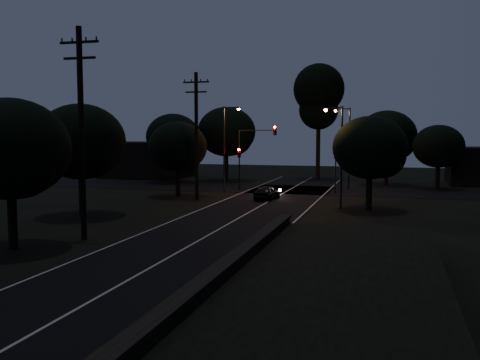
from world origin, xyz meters
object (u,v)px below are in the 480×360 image
Objects in this scene: utility_pole_far at (196,134)px; streetlight_b at (347,142)px; signal_left at (239,161)px; car at (267,192)px; streetlight_a at (226,143)px; utility_pole_mid at (81,130)px; signal_mast at (256,146)px; signal_right at (336,163)px; tall_pine at (319,96)px; streetlight_c at (339,150)px.

utility_pole_far is 16.51m from streetlight_b.
signal_left is 7.74m from car.
signal_left is 2.77m from streetlight_a.
utility_pole_mid is 1.76× the size of signal_mast.
signal_right is 8.25m from car.
streetlight_a reaches higher than signal_left.
streetlight_a is (-9.91, -1.99, 1.80)m from signal_right.
utility_pole_far is 1.68× the size of signal_mast.
signal_mast reaches higher than signal_right.
utility_pole_mid reaches higher than car.
streetlight_a is (0.69, 23.00, -1.10)m from utility_pole_mid.
tall_pine reaches higher than utility_pole_mid.
signal_left is at bearing 180.00° from signal_right.
streetlight_c reaches higher than car.
utility_pole_mid is 2.68× the size of signal_left.
signal_right is (10.60, 24.99, -2.90)m from utility_pole_mid.
tall_pine is 1.84× the size of streetlight_c.
streetlight_b reaches higher than signal_right.
signal_right is at bearing -76.51° from tall_pine.
utility_pole_mid reaches higher than streetlight_b.
signal_mast is at bearing 39.77° from streetlight_a.
utility_pole_mid is 20.31m from car.
tall_pine is at bearing -88.09° from car.
signal_mast is 3.13m from streetlight_a.
signal_mast is at bearing -62.25° from car.
signal_left is 0.55× the size of streetlight_c.
streetlight_c is (10.43, -9.99, 1.51)m from signal_left.
streetlight_a is (-0.71, -1.99, 1.80)m from signal_left.
tall_pine is 1.72× the size of streetlight_b.
car is at bearing -68.05° from signal_mast.
tall_pine is at bearing 80.07° from utility_pole_mid.
tall_pine is 1.72× the size of streetlight_a.
signal_mast is at bearing 68.89° from utility_pole_far.
tall_pine reaches higher than car.
utility_pole_far is 24.45m from tall_pine.
utility_pole_mid is 25.22m from signal_mast.
streetlight_c is at bearing -48.81° from signal_mast.
signal_left is 2.26m from signal_mast.
signal_right is at bearing -0.03° from signal_mast.
streetlight_b is (4.31, -11.00, -5.30)m from tall_pine.
signal_mast is (3.09, 24.99, -1.40)m from utility_pole_mid.
signal_mast is (1.69, 0.00, 1.50)m from signal_left.
utility_pole_far is at bearing -143.00° from signal_right.
utility_pole_far reaches higher than signal_right.
car is (4.87, -4.15, -4.02)m from streetlight_a.
tall_pine reaches higher than signal_right.
car is (-6.27, 3.85, -3.74)m from streetlight_c.
streetlight_b is (10.61, 6.00, 0.00)m from streetlight_a.
streetlight_b is 2.23× the size of car.
utility_pole_mid is 17.00m from utility_pole_far.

